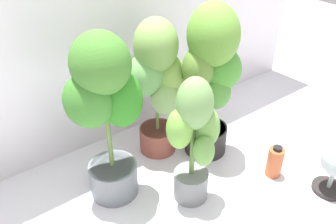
{
  "coord_description": "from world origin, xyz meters",
  "views": [
    {
      "loc": [
        -0.96,
        -0.94,
        1.47
      ],
      "look_at": [
        -0.0,
        0.35,
        0.42
      ],
      "focal_mm": 37.34,
      "sensor_mm": 36.0,
      "label": 1
    }
  ],
  "objects_px": {
    "floor_fan": "(336,165)",
    "potted_plant_back_left": "(105,107)",
    "potted_plant_center": "(194,138)",
    "potted_plant_back_center": "(157,79)",
    "nutrient_bottle": "(275,162)",
    "potted_plant_back_right": "(212,71)"
  },
  "relations": [
    {
      "from": "potted_plant_back_right",
      "to": "floor_fan",
      "type": "relative_size",
      "value": 3.22
    },
    {
      "from": "potted_plant_back_right",
      "to": "potted_plant_back_left",
      "type": "bearing_deg",
      "value": 177.14
    },
    {
      "from": "potted_plant_back_right",
      "to": "floor_fan",
      "type": "xyz_separation_m",
      "value": [
        0.32,
        -0.69,
        -0.39
      ]
    },
    {
      "from": "floor_fan",
      "to": "potted_plant_back_left",
      "type": "bearing_deg",
      "value": 41.93
    },
    {
      "from": "floor_fan",
      "to": "nutrient_bottle",
      "type": "relative_size",
      "value": 1.45
    },
    {
      "from": "potted_plant_back_left",
      "to": "nutrient_bottle",
      "type": "height_order",
      "value": "potted_plant_back_left"
    },
    {
      "from": "potted_plant_back_right",
      "to": "nutrient_bottle",
      "type": "distance_m",
      "value": 0.65
    },
    {
      "from": "potted_plant_center",
      "to": "potted_plant_back_right",
      "type": "bearing_deg",
      "value": 37.13
    },
    {
      "from": "potted_plant_center",
      "to": "potted_plant_back_center",
      "type": "bearing_deg",
      "value": 77.91
    },
    {
      "from": "potted_plant_back_center",
      "to": "nutrient_bottle",
      "type": "bearing_deg",
      "value": -55.79
    },
    {
      "from": "potted_plant_center",
      "to": "floor_fan",
      "type": "relative_size",
      "value": 2.48
    },
    {
      "from": "potted_plant_back_left",
      "to": "nutrient_bottle",
      "type": "bearing_deg",
      "value": -28.42
    },
    {
      "from": "potted_plant_center",
      "to": "floor_fan",
      "type": "bearing_deg",
      "value": -33.32
    },
    {
      "from": "floor_fan",
      "to": "nutrient_bottle",
      "type": "bearing_deg",
      "value": 16.97
    },
    {
      "from": "floor_fan",
      "to": "nutrient_bottle",
      "type": "xyz_separation_m",
      "value": [
        -0.15,
        0.28,
        -0.09
      ]
    },
    {
      "from": "potted_plant_back_center",
      "to": "potted_plant_back_right",
      "type": "bearing_deg",
      "value": -37.79
    },
    {
      "from": "potted_plant_back_left",
      "to": "potted_plant_center",
      "type": "distance_m",
      "value": 0.46
    },
    {
      "from": "potted_plant_center",
      "to": "nutrient_bottle",
      "type": "bearing_deg",
      "value": -17.14
    },
    {
      "from": "potted_plant_back_left",
      "to": "nutrient_bottle",
      "type": "xyz_separation_m",
      "value": [
        0.83,
        -0.45,
        -0.47
      ]
    },
    {
      "from": "potted_plant_center",
      "to": "potted_plant_back_center",
      "type": "distance_m",
      "value": 0.47
    },
    {
      "from": "potted_plant_center",
      "to": "potted_plant_back_center",
      "type": "relative_size",
      "value": 0.84
    },
    {
      "from": "potted_plant_back_center",
      "to": "floor_fan",
      "type": "xyz_separation_m",
      "value": [
        0.56,
        -0.88,
        -0.34
      ]
    }
  ]
}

